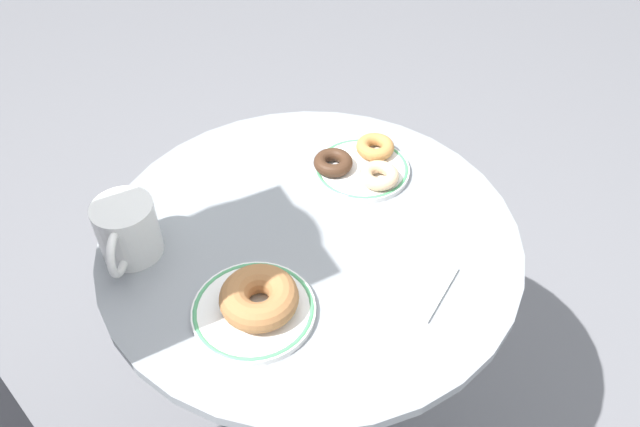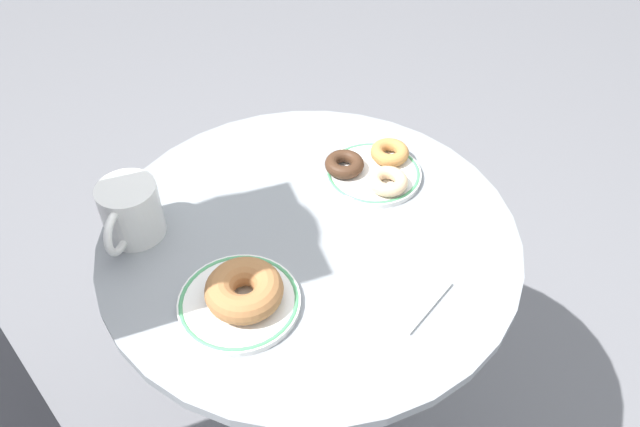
# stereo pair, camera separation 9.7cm
# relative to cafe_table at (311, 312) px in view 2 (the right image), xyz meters

# --- Properties ---
(cafe_table) EXTENTS (0.67, 0.67, 0.71)m
(cafe_table) POSITION_rel_cafe_table_xyz_m (0.00, 0.00, 0.00)
(cafe_table) COLOR gray
(cafe_table) RESTS_ON ground
(plate_left) EXTENTS (0.18, 0.18, 0.01)m
(plate_left) POSITION_rel_cafe_table_xyz_m (-0.17, -0.01, 0.22)
(plate_left) COLOR white
(plate_left) RESTS_ON cafe_table
(plate_right) EXTENTS (0.17, 0.17, 0.01)m
(plate_right) POSITION_rel_cafe_table_xyz_m (0.17, 0.00, 0.22)
(plate_right) COLOR white
(plate_right) RESTS_ON cafe_table
(donut_cinnamon) EXTENTS (0.15, 0.15, 0.04)m
(donut_cinnamon) POSITION_rel_cafe_table_xyz_m (-0.17, -0.02, 0.24)
(donut_cinnamon) COLOR #A36B3D
(donut_cinnamon) RESTS_ON plate_left
(donut_old_fashioned) EXTENTS (0.09, 0.09, 0.02)m
(donut_old_fashioned) POSITION_rel_cafe_table_xyz_m (0.22, 0.00, 0.24)
(donut_old_fashioned) COLOR #BC7F42
(donut_old_fashioned) RESTS_ON plate_right
(donut_chocolate) EXTENTS (0.08, 0.08, 0.02)m
(donut_chocolate) POSITION_rel_cafe_table_xyz_m (0.15, 0.04, 0.24)
(donut_chocolate) COLOR #422819
(donut_chocolate) RESTS_ON plate_right
(donut_glazed) EXTENTS (0.09, 0.09, 0.02)m
(donut_glazed) POSITION_rel_cafe_table_xyz_m (0.16, -0.04, 0.24)
(donut_glazed) COLOR #E0B789
(donut_glazed) RESTS_ON plate_right
(paper_napkin) EXTENTS (0.11, 0.11, 0.01)m
(paper_napkin) POSITION_rel_cafe_table_xyz_m (-0.01, -0.18, 0.21)
(paper_napkin) COLOR white
(paper_napkin) RESTS_ON cafe_table
(coffee_mug) EXTENTS (0.13, 0.09, 0.09)m
(coffee_mug) POSITION_rel_cafe_table_xyz_m (-0.18, 0.21, 0.26)
(coffee_mug) COLOR white
(coffee_mug) RESTS_ON cafe_table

